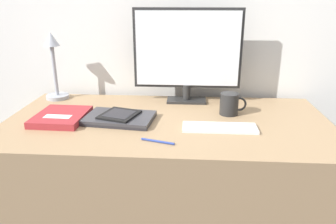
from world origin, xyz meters
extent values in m
cube|color=silver|center=(0.00, 0.58, 1.20)|extent=(3.60, 0.05, 2.40)
cube|color=#997A56|center=(0.00, 0.12, 0.35)|extent=(1.50, 0.76, 0.70)
cube|color=#262626|center=(0.09, 0.41, 0.71)|extent=(0.21, 0.11, 0.01)
cylinder|color=#262626|center=(0.09, 0.41, 0.76)|extent=(0.04, 0.04, 0.08)
cube|color=#262626|center=(0.09, 0.42, 0.99)|extent=(0.56, 0.01, 0.41)
cube|color=white|center=(0.09, 0.41, 0.99)|extent=(0.53, 0.01, 0.38)
cube|color=silver|center=(0.23, 0.03, 0.71)|extent=(0.32, 0.11, 0.01)
cube|color=silver|center=(0.23, 0.03, 0.72)|extent=(0.30, 0.09, 0.00)
cube|color=#232328|center=(-0.22, 0.10, 0.71)|extent=(0.33, 0.24, 0.01)
cube|color=#333338|center=(-0.22, 0.10, 0.72)|extent=(0.33, 0.24, 0.01)
cube|color=black|center=(-0.22, 0.10, 0.73)|extent=(0.19, 0.20, 0.01)
cube|color=black|center=(-0.22, 0.10, 0.74)|extent=(0.15, 0.15, 0.00)
cylinder|color=#999EA8|center=(-0.63, 0.42, 0.71)|extent=(0.12, 0.12, 0.02)
cylinder|color=#999EA8|center=(-0.63, 0.42, 0.86)|extent=(0.02, 0.02, 0.27)
cone|color=#999EA8|center=(-0.63, 0.42, 1.03)|extent=(0.08, 0.08, 0.07)
cube|color=maroon|center=(-0.49, 0.09, 0.72)|extent=(0.23, 0.26, 0.03)
cube|color=silver|center=(-0.49, 0.05, 0.73)|extent=(0.12, 0.05, 0.00)
cylinder|color=black|center=(0.29, 0.22, 0.76)|extent=(0.09, 0.09, 0.10)
torus|color=black|center=(0.34, 0.22, 0.76)|extent=(0.07, 0.01, 0.07)
cylinder|color=navy|center=(-0.02, -0.12, 0.71)|extent=(0.14, 0.05, 0.01)
camera|label=1|loc=(0.10, -1.29, 1.25)|focal=35.00mm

